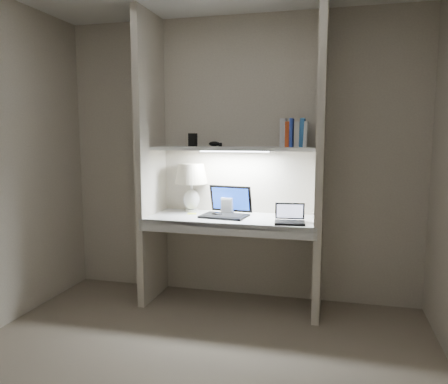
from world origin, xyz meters
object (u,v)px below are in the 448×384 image
(laptop_netbook, at_px, (290,218))
(speaker, at_px, (227,206))
(book_row, at_px, (294,134))
(table_lamp, at_px, (191,179))
(laptop_main, at_px, (227,209))

(laptop_netbook, relative_size, speaker, 1.77)
(laptop_netbook, relative_size, book_row, 1.09)
(table_lamp, relative_size, laptop_netbook, 1.71)
(speaker, xyz_separation_m, book_row, (0.58, -0.04, 0.63))
(table_lamp, xyz_separation_m, laptop_main, (0.36, -0.13, -0.24))
(laptop_main, distance_m, speaker, 0.10)
(laptop_main, relative_size, book_row, 1.77)
(laptop_main, height_order, speaker, laptop_main)
(speaker, bearing_deg, book_row, -0.80)
(speaker, relative_size, book_row, 0.62)
(table_lamp, height_order, laptop_main, table_lamp)
(laptop_main, distance_m, laptop_netbook, 0.59)
(laptop_main, xyz_separation_m, book_row, (0.56, 0.06, 0.65))
(laptop_netbook, distance_m, book_row, 0.71)
(table_lamp, distance_m, laptop_netbook, 1.00)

